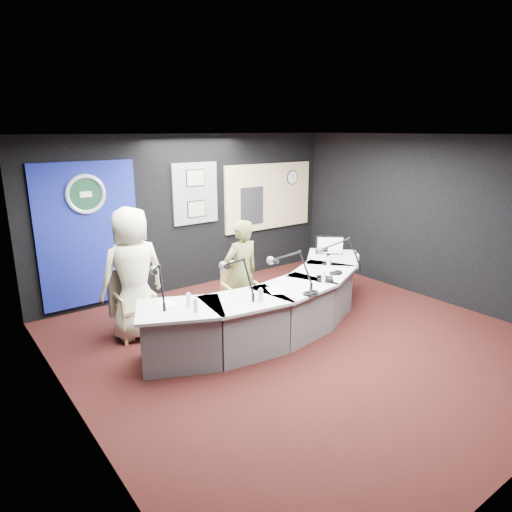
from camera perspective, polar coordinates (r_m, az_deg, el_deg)
ground at (r=6.54m, az=5.71°, el=-10.57°), size 6.00×6.00×0.00m
ceiling at (r=5.87m, az=6.47°, el=14.78°), size 6.00×6.00×0.02m
wall_back at (r=8.45m, az=-7.91°, el=5.40°), size 6.00×0.02×2.80m
wall_left at (r=4.65m, az=-22.35°, el=-4.12°), size 0.02×6.00×2.80m
wall_right at (r=8.35m, az=21.43°, el=4.34°), size 0.02×6.00×2.80m
broadcast_desk at (r=6.73m, az=2.31°, el=-6.21°), size 4.50×1.90×0.75m
backdrop_panel at (r=7.73m, az=-20.15°, el=2.50°), size 1.60×0.05×2.30m
agency_seal at (r=7.58m, az=-20.52°, el=7.23°), size 0.63×0.07×0.63m
seal_center at (r=7.59m, az=-20.53°, el=7.24°), size 0.48×0.01×0.48m
pinboard at (r=8.39m, az=-7.60°, el=7.76°), size 0.90×0.04×1.10m
framed_photo_upper at (r=8.33m, az=-7.57°, el=9.65°), size 0.34×0.02×0.27m
framed_photo_lower at (r=8.41m, az=-7.43°, el=5.85°), size 0.34×0.02×0.27m
booth_window_frame at (r=9.36m, az=1.61°, el=7.45°), size 2.12×0.06×1.32m
booth_glow at (r=9.35m, az=1.65°, el=7.45°), size 2.00×0.02×1.20m
equipment_rack at (r=9.09m, az=-0.51°, el=6.26°), size 0.55×0.02×0.75m
wall_clock at (r=9.68m, az=4.57°, el=9.76°), size 0.28×0.01×0.28m
armchair_left at (r=6.71m, az=-14.84°, el=-6.05°), size 0.54×0.54×0.92m
armchair_right at (r=6.83m, az=-1.82°, el=-4.47°), size 0.70×0.70×1.06m
draped_jacket at (r=6.87m, az=-15.99°, el=-4.20°), size 0.50×0.13×0.70m
person_man at (r=6.56m, az=-15.13°, el=-2.14°), size 0.94×0.63×1.88m
person_woman at (r=6.74m, az=-1.84°, el=-2.25°), size 0.61×0.41×1.62m
computer_monitor at (r=7.44m, az=9.11°, el=1.35°), size 0.34×0.30×0.29m
desk_phone at (r=6.69m, az=8.64°, el=-2.88°), size 0.29×0.28×0.06m
headphones_near at (r=7.04m, az=9.95°, el=-2.06°), size 0.19×0.19×0.03m
headphones_far at (r=6.13m, az=6.85°, el=-4.60°), size 0.22×0.22×0.04m
paper_stack at (r=5.89m, az=-11.09°, el=-5.83°), size 0.26×0.33×0.00m
notepad at (r=6.24m, az=2.53°, el=-4.31°), size 0.31×0.36×0.00m
boom_mic_a at (r=5.85m, az=-12.11°, el=-2.94°), size 0.28×0.72×0.60m
boom_mic_b at (r=5.97m, az=-2.32°, el=-2.20°), size 0.17×0.74×0.60m
boom_mic_c at (r=6.31m, az=4.35°, el=-1.27°), size 0.39×0.68×0.60m
boom_mic_d at (r=7.09m, az=10.47°, el=0.41°), size 0.61×0.50×0.60m
water_bottles at (r=6.45m, az=4.12°, el=-2.84°), size 3.15×0.62×0.18m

